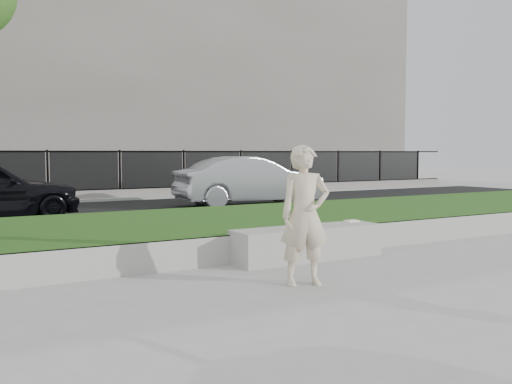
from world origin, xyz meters
TOP-DOWN VIEW (x-y plane):
  - ground at (0.00, 0.00)m, footprint 90.00×90.00m
  - grass_bank at (0.00, 3.00)m, footprint 34.00×4.00m
  - grass_kerb at (0.00, 1.04)m, footprint 34.00×0.08m
  - street at (0.00, 8.50)m, footprint 34.00×7.00m
  - far_pavement at (0.00, 13.00)m, footprint 34.00×3.00m
  - iron_fence at (0.00, 12.00)m, footprint 32.00×0.30m
  - building_facade at (0.00, 20.00)m, footprint 34.00×10.00m
  - stone_bench at (0.94, 0.80)m, footprint 2.30×0.58m
  - man at (-0.02, -0.48)m, footprint 0.68×0.54m
  - book at (1.88, 0.96)m, footprint 0.21×0.16m
  - car_silver at (4.17, 8.13)m, footprint 4.33×1.87m

SIDE VIEW (x-z plane):
  - ground at x=0.00m, z-range 0.00..0.00m
  - street at x=0.00m, z-range 0.00..0.04m
  - far_pavement at x=0.00m, z-range 0.00..0.12m
  - grass_bank at x=0.00m, z-range 0.00..0.40m
  - grass_kerb at x=0.00m, z-range 0.00..0.40m
  - stone_bench at x=0.94m, z-range 0.00..0.47m
  - book at x=1.88m, z-range 0.47..0.49m
  - iron_fence at x=0.00m, z-range -0.21..1.29m
  - car_silver at x=4.17m, z-range 0.04..1.42m
  - man at x=-0.02m, z-range 0.00..1.63m
  - building_facade at x=0.00m, z-range 0.00..10.00m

